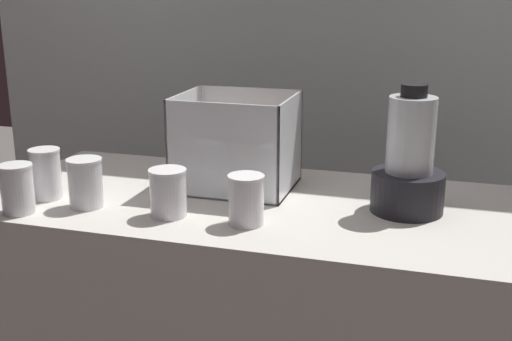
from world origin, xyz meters
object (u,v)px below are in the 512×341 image
at_px(carrot_display_bin, 238,159).
at_px(juice_cup_pomegranate_far_left, 17,192).
at_px(juice_cup_carrot_middle, 86,186).
at_px(juice_cup_mango_right, 168,196).
at_px(juice_cup_pomegranate_far_right, 246,203).
at_px(juice_cup_orange_left, 46,177).
at_px(blender_pitcher, 409,166).

bearing_deg(carrot_display_bin, juice_cup_pomegranate_far_left, -142.12).
relative_size(juice_cup_pomegranate_far_left, juice_cup_carrot_middle, 0.98).
relative_size(carrot_display_bin, juice_cup_pomegranate_far_left, 2.49).
distance_m(juice_cup_mango_right, juice_cup_pomegranate_far_right, 0.20).
xyz_separation_m(juice_cup_mango_right, juice_cup_pomegranate_far_right, (0.20, 0.00, 0.00)).
height_order(carrot_display_bin, juice_cup_pomegranate_far_left, carrot_display_bin).
bearing_deg(juice_cup_orange_left, blender_pitcher, 10.40).
height_order(carrot_display_bin, juice_cup_pomegranate_far_right, carrot_display_bin).
xyz_separation_m(blender_pitcher, juice_cup_pomegranate_far_left, (-0.91, -0.28, -0.06)).
bearing_deg(juice_cup_pomegranate_far_left, carrot_display_bin, 37.88).
relative_size(juice_cup_pomegranate_far_left, juice_cup_orange_left, 0.93).
xyz_separation_m(carrot_display_bin, juice_cup_mango_right, (-0.09, -0.26, -0.03)).
xyz_separation_m(juice_cup_carrot_middle, juice_cup_mango_right, (0.22, -0.00, -0.00)).
xyz_separation_m(juice_cup_pomegranate_far_left, juice_cup_pomegranate_far_right, (0.55, 0.09, -0.00)).
bearing_deg(juice_cup_mango_right, carrot_display_bin, 71.40).
distance_m(carrot_display_bin, juice_cup_carrot_middle, 0.41).
height_order(juice_cup_mango_right, juice_cup_pomegranate_far_right, juice_cup_pomegranate_far_right).
bearing_deg(carrot_display_bin, juice_cup_mango_right, -108.60).
xyz_separation_m(carrot_display_bin, juice_cup_pomegranate_far_left, (-0.45, -0.35, -0.03)).
distance_m(blender_pitcher, juice_cup_pomegranate_far_left, 0.95).
distance_m(carrot_display_bin, juice_cup_mango_right, 0.28).
relative_size(blender_pitcher, juice_cup_pomegranate_far_left, 2.58).
xyz_separation_m(juice_cup_pomegranate_far_left, juice_cup_mango_right, (0.36, 0.08, -0.00)).
distance_m(blender_pitcher, juice_cup_pomegranate_far_right, 0.41).
distance_m(blender_pitcher, juice_cup_mango_right, 0.58).
relative_size(blender_pitcher, juice_cup_carrot_middle, 2.53).
relative_size(juice_cup_carrot_middle, juice_cup_pomegranate_far_right, 1.05).
relative_size(carrot_display_bin, juice_cup_pomegranate_far_right, 2.57).
xyz_separation_m(carrot_display_bin, blender_pitcher, (0.46, -0.07, 0.04)).
distance_m(carrot_display_bin, juice_cup_pomegranate_far_left, 0.57).
height_order(carrot_display_bin, juice_cup_carrot_middle, carrot_display_bin).
relative_size(carrot_display_bin, blender_pitcher, 0.97).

